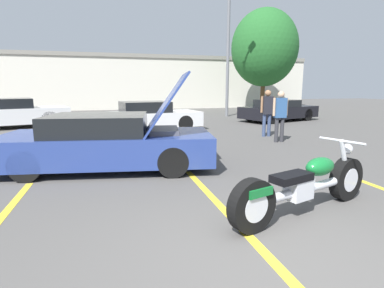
{
  "coord_description": "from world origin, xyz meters",
  "views": [
    {
      "loc": [
        -1.52,
        -2.28,
        1.71
      ],
      "look_at": [
        -0.24,
        2.4,
        0.8
      ],
      "focal_mm": 28.0,
      "sensor_mm": 36.0,
      "label": 1
    }
  ],
  "objects_px": {
    "parked_car_mid_row": "(148,117)",
    "spectator_midground": "(280,112)",
    "light_pole": "(229,50)",
    "motorcycle": "(305,186)",
    "spectator_near_motorcycle": "(267,109)",
    "tree_background": "(264,48)",
    "parked_car_left_row": "(9,114)",
    "show_car_hood_open": "(108,142)",
    "parked_car_right_row": "(279,111)"
  },
  "relations": [
    {
      "from": "tree_background",
      "to": "parked_car_left_row",
      "type": "bearing_deg",
      "value": -159.4
    },
    {
      "from": "light_pole",
      "to": "parked_car_right_row",
      "type": "height_order",
      "value": "light_pole"
    },
    {
      "from": "light_pole",
      "to": "parked_car_left_row",
      "type": "height_order",
      "value": "light_pole"
    },
    {
      "from": "motorcycle",
      "to": "parked_car_mid_row",
      "type": "distance_m",
      "value": 8.92
    },
    {
      "from": "parked_car_right_row",
      "to": "spectator_near_motorcycle",
      "type": "height_order",
      "value": "spectator_near_motorcycle"
    },
    {
      "from": "parked_car_mid_row",
      "to": "spectator_midground",
      "type": "distance_m",
      "value": 5.32
    },
    {
      "from": "parked_car_left_row",
      "to": "parked_car_mid_row",
      "type": "bearing_deg",
      "value": -40.64
    },
    {
      "from": "tree_background",
      "to": "parked_car_left_row",
      "type": "relative_size",
      "value": 1.46
    },
    {
      "from": "motorcycle",
      "to": "spectator_midground",
      "type": "bearing_deg",
      "value": 44.51
    },
    {
      "from": "light_pole",
      "to": "parked_car_mid_row",
      "type": "bearing_deg",
      "value": -137.79
    },
    {
      "from": "parked_car_right_row",
      "to": "spectator_midground",
      "type": "distance_m",
      "value": 6.58
    },
    {
      "from": "motorcycle",
      "to": "parked_car_right_row",
      "type": "height_order",
      "value": "parked_car_right_row"
    },
    {
      "from": "parked_car_mid_row",
      "to": "parked_car_right_row",
      "type": "xyz_separation_m",
      "value": [
        7.09,
        1.84,
        -0.02
      ]
    },
    {
      "from": "show_car_hood_open",
      "to": "tree_background",
      "type": "bearing_deg",
      "value": 60.59
    },
    {
      "from": "parked_car_mid_row",
      "to": "parked_car_left_row",
      "type": "relative_size",
      "value": 0.86
    },
    {
      "from": "show_car_hood_open",
      "to": "parked_car_mid_row",
      "type": "xyz_separation_m",
      "value": [
        1.55,
        5.68,
        -0.01
      ]
    },
    {
      "from": "show_car_hood_open",
      "to": "spectator_near_motorcycle",
      "type": "relative_size",
      "value": 2.8
    },
    {
      "from": "spectator_midground",
      "to": "motorcycle",
      "type": "bearing_deg",
      "value": -117.93
    },
    {
      "from": "light_pole",
      "to": "spectator_near_motorcycle",
      "type": "distance_m",
      "value": 8.37
    },
    {
      "from": "motorcycle",
      "to": "parked_car_right_row",
      "type": "relative_size",
      "value": 0.55
    },
    {
      "from": "spectator_near_motorcycle",
      "to": "parked_car_left_row",
      "type": "bearing_deg",
      "value": 151.93
    },
    {
      "from": "light_pole",
      "to": "parked_car_left_row",
      "type": "xyz_separation_m",
      "value": [
        -11.24,
        -2.54,
        -3.3
      ]
    },
    {
      "from": "show_car_hood_open",
      "to": "parked_car_left_row",
      "type": "relative_size",
      "value": 0.92
    },
    {
      "from": "parked_car_mid_row",
      "to": "parked_car_left_row",
      "type": "bearing_deg",
      "value": 148.67
    },
    {
      "from": "tree_background",
      "to": "parked_car_right_row",
      "type": "distance_m",
      "value": 7.91
    },
    {
      "from": "parked_car_left_row",
      "to": "tree_background",
      "type": "bearing_deg",
      "value": 3.23
    },
    {
      "from": "parked_car_left_row",
      "to": "spectator_midground",
      "type": "xyz_separation_m",
      "value": [
        9.44,
        -6.25,
        0.34
      ]
    },
    {
      "from": "motorcycle",
      "to": "parked_car_mid_row",
      "type": "xyz_separation_m",
      "value": [
        -1.02,
        8.86,
        0.17
      ]
    },
    {
      "from": "parked_car_mid_row",
      "to": "parked_car_right_row",
      "type": "height_order",
      "value": "parked_car_mid_row"
    },
    {
      "from": "light_pole",
      "to": "spectator_near_motorcycle",
      "type": "bearing_deg",
      "value": -101.96
    },
    {
      "from": "light_pole",
      "to": "parked_car_right_row",
      "type": "bearing_deg",
      "value": -63.46
    },
    {
      "from": "parked_car_right_row",
      "to": "motorcycle",
      "type": "bearing_deg",
      "value": -137.33
    },
    {
      "from": "spectator_near_motorcycle",
      "to": "spectator_midground",
      "type": "height_order",
      "value": "spectator_near_motorcycle"
    },
    {
      "from": "light_pole",
      "to": "show_car_hood_open",
      "type": "height_order",
      "value": "light_pole"
    },
    {
      "from": "tree_background",
      "to": "motorcycle",
      "type": "height_order",
      "value": "tree_background"
    },
    {
      "from": "light_pole",
      "to": "motorcycle",
      "type": "bearing_deg",
      "value": -107.94
    },
    {
      "from": "show_car_hood_open",
      "to": "parked_car_right_row",
      "type": "distance_m",
      "value": 11.46
    },
    {
      "from": "motorcycle",
      "to": "parked_car_right_row",
      "type": "distance_m",
      "value": 12.3
    },
    {
      "from": "parked_car_right_row",
      "to": "spectator_near_motorcycle",
      "type": "bearing_deg",
      "value": -143.19
    },
    {
      "from": "tree_background",
      "to": "spectator_near_motorcycle",
      "type": "height_order",
      "value": "tree_background"
    },
    {
      "from": "spectator_near_motorcycle",
      "to": "parked_car_mid_row",
      "type": "bearing_deg",
      "value": 145.57
    },
    {
      "from": "light_pole",
      "to": "show_car_hood_open",
      "type": "distance_m",
      "value": 13.23
    },
    {
      "from": "parked_car_right_row",
      "to": "spectator_near_motorcycle",
      "type": "relative_size",
      "value": 2.82
    },
    {
      "from": "light_pole",
      "to": "motorcycle",
      "type": "relative_size",
      "value": 2.76
    },
    {
      "from": "light_pole",
      "to": "tree_background",
      "type": "bearing_deg",
      "value": 38.46
    },
    {
      "from": "motorcycle",
      "to": "spectator_near_motorcycle",
      "type": "height_order",
      "value": "spectator_near_motorcycle"
    },
    {
      "from": "light_pole",
      "to": "parked_car_mid_row",
      "type": "height_order",
      "value": "light_pole"
    },
    {
      "from": "parked_car_left_row",
      "to": "show_car_hood_open",
      "type": "bearing_deg",
      "value": -80.24
    },
    {
      "from": "tree_background",
      "to": "spectator_near_motorcycle",
      "type": "distance_m",
      "value": 12.76
    },
    {
      "from": "light_pole",
      "to": "spectator_midground",
      "type": "distance_m",
      "value": 9.45
    }
  ]
}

